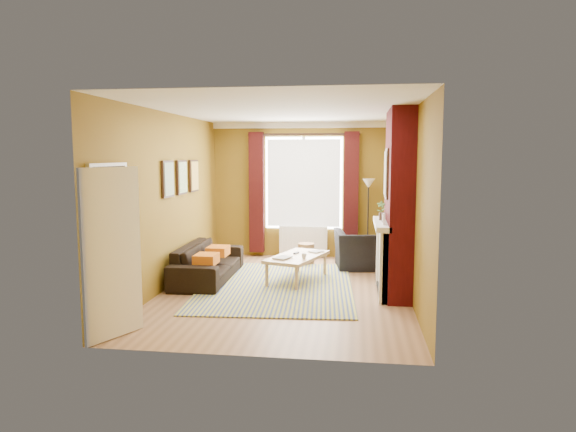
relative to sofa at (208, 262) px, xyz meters
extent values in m
plane|color=brown|center=(1.42, -0.50, -0.30)|extent=(5.50, 5.50, 0.00)
cube|color=brown|center=(1.42, 2.25, 1.10)|extent=(3.80, 0.02, 2.80)
cube|color=brown|center=(1.42, -3.25, 1.10)|extent=(3.80, 0.02, 2.80)
cube|color=brown|center=(3.32, -0.50, 1.10)|extent=(0.02, 5.50, 2.80)
cube|color=brown|center=(-0.48, -0.50, 1.10)|extent=(0.02, 5.50, 2.80)
cube|color=white|center=(1.42, -0.50, 2.50)|extent=(3.80, 5.50, 0.01)
cube|color=#44090C|center=(3.14, -0.50, 1.10)|extent=(0.35, 1.40, 2.80)
cube|color=white|center=(2.95, -0.50, 0.25)|extent=(0.12, 1.30, 1.10)
cube|color=white|center=(2.90, -0.50, 0.78)|extent=(0.22, 1.40, 0.08)
cube|color=white|center=(2.93, -1.08, 0.22)|extent=(0.16, 0.14, 1.04)
cube|color=white|center=(2.93, 0.08, 0.22)|extent=(0.16, 0.14, 1.04)
cube|color=black|center=(2.98, -0.50, 0.15)|extent=(0.06, 0.80, 0.90)
cube|color=black|center=(2.96, -0.50, -0.27)|extent=(0.20, 1.00, 0.06)
cube|color=white|center=(2.91, -0.85, 0.90)|extent=(0.03, 0.12, 0.16)
cube|color=black|center=(2.91, -0.60, 0.89)|extent=(0.03, 0.10, 0.14)
cylinder|color=black|center=(2.91, -0.35, 0.88)|extent=(0.10, 0.10, 0.12)
cube|color=black|center=(2.96, -0.50, 1.55)|extent=(0.03, 0.60, 0.75)
cube|color=#AB6C3A|center=(2.93, -0.50, 1.55)|extent=(0.01, 0.52, 0.66)
cube|color=white|center=(1.42, 2.21, 2.44)|extent=(3.80, 0.08, 0.12)
cube|color=white|center=(1.42, 2.22, 1.25)|extent=(1.60, 0.04, 1.90)
cube|color=silver|center=(1.42, 2.18, 1.25)|extent=(1.50, 0.02, 1.80)
cube|color=white|center=(1.42, 2.20, 1.25)|extent=(0.06, 0.04, 1.90)
cube|color=#380C0D|center=(0.44, 2.13, 1.05)|extent=(0.30, 0.16, 2.50)
cube|color=#380C0D|center=(2.40, 2.13, 1.05)|extent=(0.30, 0.16, 2.50)
cylinder|color=black|center=(1.42, 2.13, 2.25)|extent=(2.30, 0.05, 0.05)
cube|color=white|center=(1.42, 2.15, 0.05)|extent=(1.00, 0.10, 0.60)
cube|color=white|center=(0.97, 2.09, 0.05)|extent=(0.04, 0.03, 0.56)
cube|color=white|center=(1.08, 2.09, 0.05)|extent=(0.04, 0.03, 0.56)
cube|color=white|center=(1.19, 2.09, 0.05)|extent=(0.04, 0.03, 0.56)
cube|color=white|center=(1.30, 2.09, 0.05)|extent=(0.04, 0.03, 0.56)
cube|color=white|center=(1.41, 2.09, 0.05)|extent=(0.04, 0.03, 0.56)
cube|color=white|center=(1.52, 2.09, 0.05)|extent=(0.04, 0.03, 0.56)
cube|color=white|center=(1.63, 2.09, 0.05)|extent=(0.04, 0.03, 0.56)
cube|color=white|center=(1.74, 2.09, 0.05)|extent=(0.04, 0.03, 0.56)
cube|color=white|center=(1.85, 2.09, 0.05)|extent=(0.04, 0.03, 0.56)
cube|color=black|center=(-0.45, -0.60, 1.45)|extent=(0.04, 0.44, 0.58)
cube|color=yellow|center=(-0.43, -0.60, 1.45)|extent=(0.01, 0.38, 0.52)
cube|color=black|center=(-0.45, 0.05, 1.45)|extent=(0.04, 0.44, 0.58)
cube|color=green|center=(-0.43, 0.05, 1.45)|extent=(0.01, 0.38, 0.52)
cube|color=black|center=(-0.45, 0.70, 1.45)|extent=(0.04, 0.44, 0.58)
cube|color=#C66831|center=(-0.43, 0.70, 1.45)|extent=(0.01, 0.38, 0.52)
cube|color=white|center=(-0.46, -2.55, 0.70)|extent=(0.05, 0.94, 2.06)
cube|color=black|center=(-0.44, -2.55, 0.70)|extent=(0.02, 0.80, 1.98)
cube|color=white|center=(-0.26, -2.91, 0.70)|extent=(0.37, 0.74, 1.98)
imported|color=#457B36|center=(2.91, -0.05, 0.95)|extent=(0.14, 0.10, 0.27)
cube|color=#C25B10|center=(0.15, -0.60, 0.18)|extent=(0.34, 0.40, 0.16)
cube|color=#C25B10|center=(0.15, 0.10, 0.18)|extent=(0.34, 0.40, 0.16)
cube|color=#314588|center=(1.24, -0.32, -0.29)|extent=(2.63, 3.51, 0.02)
imported|color=black|center=(0.00, 0.00, 0.00)|extent=(0.85, 2.10, 0.61)
imported|color=black|center=(2.69, 1.23, 0.05)|extent=(1.22, 1.11, 0.71)
cube|color=tan|center=(1.53, 0.09, 0.11)|extent=(1.05, 1.47, 0.06)
cylinder|color=tan|center=(1.09, -0.40, -0.11)|extent=(0.07, 0.07, 0.39)
cylinder|color=tan|center=(1.60, -0.56, -0.11)|extent=(0.07, 0.07, 0.39)
cylinder|color=tan|center=(1.47, 0.74, -0.11)|extent=(0.07, 0.07, 0.39)
cylinder|color=tan|center=(1.97, 0.57, -0.11)|extent=(0.07, 0.07, 0.39)
cylinder|color=olive|center=(1.54, 1.48, -0.10)|extent=(0.37, 0.37, 0.41)
cylinder|color=black|center=(2.75, 1.90, -0.29)|extent=(0.32, 0.32, 0.03)
cylinder|color=black|center=(2.75, 1.90, 0.49)|extent=(0.03, 0.03, 1.53)
cone|color=beige|center=(2.75, 1.90, 1.26)|extent=(0.32, 0.32, 0.18)
imported|color=#999999|center=(1.23, -0.17, 0.15)|extent=(0.33, 0.37, 0.03)
imported|color=#999999|center=(1.76, 0.49, 0.15)|extent=(0.29, 0.31, 0.02)
imported|color=#999999|center=(1.68, -0.19, 0.18)|extent=(0.10, 0.10, 0.08)
cube|color=#252528|center=(1.50, 0.26, 0.15)|extent=(0.09, 0.16, 0.02)
camera|label=1|loc=(2.51, -8.38, 1.81)|focal=32.00mm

